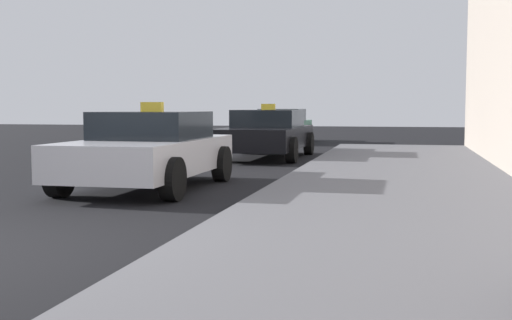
# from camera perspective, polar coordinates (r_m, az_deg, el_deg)

# --- Properties ---
(sidewalk) EXTENTS (4.00, 32.00, 0.15)m
(sidewalk) POSITION_cam_1_polar(r_m,az_deg,el_deg) (5.33, 12.26, -9.28)
(sidewalk) COLOR #5B5B60
(sidewalk) RESTS_ON ground_plane
(car_silver) EXTENTS (2.01, 4.01, 1.43)m
(car_silver) POSITION_cam_1_polar(r_m,az_deg,el_deg) (10.90, -9.34, 0.91)
(car_silver) COLOR #B7B7BF
(car_silver) RESTS_ON ground_plane
(car_black) EXTENTS (2.06, 4.45, 1.43)m
(car_black) POSITION_cam_1_polar(r_m,az_deg,el_deg) (17.20, 0.96, 2.34)
(car_black) COLOR black
(car_black) RESTS_ON ground_plane
(car_green) EXTENTS (1.98, 4.18, 1.27)m
(car_green) POSITION_cam_1_polar(r_m,az_deg,el_deg) (24.93, 2.25, 3.05)
(car_green) COLOR #196638
(car_green) RESTS_ON ground_plane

